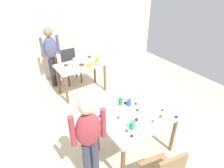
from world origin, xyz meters
TOP-DOWN VIEW (x-y plane):
  - ground_plane at (0.00, 0.00)m, footprint 6.40×6.40m
  - wall_back at (0.00, 3.20)m, footprint 6.40×0.10m
  - dining_table_near at (-0.08, -0.12)m, footprint 1.13×0.81m
  - dining_table_far at (0.01, 2.00)m, footprint 1.11×0.62m
  - chair_far_table at (0.02, 2.67)m, footprint 0.41×0.41m
  - person_girl_near at (-0.92, -0.20)m, footprint 0.45×0.26m
  - person_adult_far at (-0.43, 2.67)m, footprint 0.45×0.21m
  - mixing_bowl at (0.14, -0.09)m, footprint 0.19×0.19m
  - soda_can at (-0.13, 0.24)m, footprint 0.07×0.07m
  - fork_near at (0.26, 0.07)m, footprint 0.17×0.02m
  - cup_near_0 at (-0.31, -0.29)m, footprint 0.08×0.08m
  - cup_near_1 at (-0.03, 0.15)m, footprint 0.08×0.08m
  - cake_ball_0 at (0.01, -0.36)m, footprint 0.04×0.04m
  - cake_ball_1 at (-0.06, 0.21)m, footprint 0.04×0.04m
  - cake_ball_2 at (0.18, -0.35)m, footprint 0.04×0.04m
  - cake_ball_3 at (-0.35, -0.02)m, footprint 0.05×0.05m
  - cake_ball_4 at (-0.41, -0.30)m, footprint 0.05×0.05m
  - cake_ball_5 at (-0.17, -0.21)m, footprint 0.05×0.05m
  - cake_ball_6 at (0.31, -0.26)m, footprint 0.04×0.04m
  - cake_ball_7 at (0.36, -0.49)m, footprint 0.05×0.05m
  - cake_ball_8 at (-0.01, -0.04)m, footprint 0.04×0.04m
  - cake_ball_9 at (0.08, 0.09)m, footprint 0.04×0.04m
  - cake_ball_10 at (-0.42, -0.41)m, footprint 0.04×0.04m
  - cake_ball_11 at (-0.56, 0.16)m, footprint 0.04×0.04m
  - pitcher_far at (-0.15, 1.90)m, footprint 0.10×0.10m
  - cup_far_0 at (0.40, 1.87)m, footprint 0.09×0.09m
  - cup_far_1 at (0.09, 1.73)m, footprint 0.08×0.08m
  - donut_far_0 at (-0.30, 2.09)m, footprint 0.11×0.11m
  - donut_far_1 at (-0.00, 1.91)m, footprint 0.12×0.12m
  - donut_far_2 at (-0.05, 2.18)m, footprint 0.14×0.14m
  - donut_far_3 at (0.36, 1.74)m, footprint 0.11×0.11m
  - donut_far_4 at (0.37, 2.24)m, footprint 0.10×0.10m
  - donut_far_5 at (0.25, 1.81)m, footprint 0.14×0.14m

SIDE VIEW (x-z plane):
  - ground_plane at x=0.00m, z-range 0.00..0.00m
  - chair_far_table at x=0.02m, z-range 0.06..0.93m
  - dining_table_far at x=0.01m, z-range 0.25..1.00m
  - dining_table_near at x=-0.08m, z-range 0.27..1.02m
  - fork_near at x=0.26m, z-range 0.75..0.76m
  - donut_far_4 at x=0.37m, z-range 0.75..0.78m
  - donut_far_0 at x=-0.30m, z-range 0.75..0.78m
  - donut_far_3 at x=0.36m, z-range 0.75..0.78m
  - cake_ball_0 at x=0.01m, z-range 0.75..0.79m
  - donut_far_1 at x=0.00m, z-range 0.75..0.79m
  - cake_ball_6 at x=0.31m, z-range 0.75..0.79m
  - cake_ball_10 at x=-0.42m, z-range 0.75..0.79m
  - cake_ball_8 at x=-0.01m, z-range 0.75..0.79m
  - donut_far_5 at x=0.25m, z-range 0.75..0.79m
  - donut_far_2 at x=-0.05m, z-range 0.75..0.79m
  - cake_ball_11 at x=-0.56m, z-range 0.75..0.79m
  - cake_ball_1 at x=-0.06m, z-range 0.75..0.79m
  - cake_ball_9 at x=0.08m, z-range 0.75..0.79m
  - cake_ball_2 at x=0.18m, z-range 0.75..0.79m
  - cake_ball_7 at x=0.36m, z-range 0.75..0.80m
  - cake_ball_4 at x=-0.41m, z-range 0.75..0.80m
  - cake_ball_3 at x=-0.35m, z-range 0.75..0.80m
  - cake_ball_5 at x=-0.17m, z-range 0.75..0.80m
  - mixing_bowl at x=0.14m, z-range 0.75..0.81m
  - cup_far_0 at x=0.40m, z-range 0.75..0.86m
  - cup_near_1 at x=-0.03m, z-range 0.75..0.86m
  - cup_far_1 at x=0.09m, z-range 0.75..0.86m
  - cup_near_0 at x=-0.31m, z-range 0.75..0.86m
  - soda_can at x=-0.13m, z-range 0.75..0.87m
  - person_girl_near at x=-0.92m, z-range 0.14..1.57m
  - pitcher_far at x=-0.15m, z-range 0.75..0.96m
  - person_adult_far at x=-0.43m, z-range 0.15..1.66m
  - wall_back at x=0.00m, z-range 0.00..2.60m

